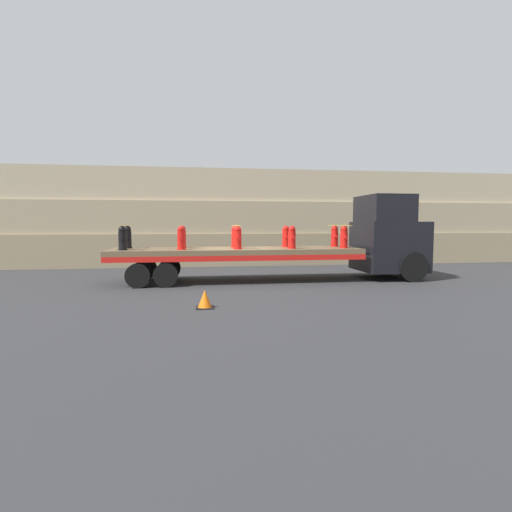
{
  "coord_description": "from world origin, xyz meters",
  "views": [
    {
      "loc": [
        -1.5,
        -15.31,
        2.23
      ],
      "look_at": [
        0.77,
        0.0,
        0.97
      ],
      "focal_mm": 28.0,
      "sensor_mm": 36.0,
      "label": 1
    }
  ],
  "objects_px": {
    "fire_hydrant_black_near_0": "(122,238)",
    "fire_hydrant_red_far_3": "(286,237)",
    "truck_cab": "(390,238)",
    "fire_hydrant_red_near_1": "(181,238)",
    "fire_hydrant_red_near_4": "(344,237)",
    "fire_hydrant_black_far_0": "(128,237)",
    "fire_hydrant_red_near_3": "(292,237)",
    "fire_hydrant_red_far_1": "(182,237)",
    "flatbed_trailer": "(224,254)",
    "fire_hydrant_red_far_4": "(335,236)",
    "traffic_cone": "(205,299)",
    "fire_hydrant_red_far_2": "(235,237)",
    "fire_hydrant_red_near_2": "(238,238)"
  },
  "relations": [
    {
      "from": "fire_hydrant_black_near_0",
      "to": "traffic_cone",
      "type": "bearing_deg",
      "value": -56.52
    },
    {
      "from": "flatbed_trailer",
      "to": "fire_hydrant_red_near_4",
      "type": "height_order",
      "value": "fire_hydrant_red_near_4"
    },
    {
      "from": "fire_hydrant_red_far_1",
      "to": "fire_hydrant_red_near_3",
      "type": "relative_size",
      "value": 1.0
    },
    {
      "from": "fire_hydrant_red_near_2",
      "to": "fire_hydrant_red_far_4",
      "type": "xyz_separation_m",
      "value": [
        4.13,
        1.07,
        0.0
      ]
    },
    {
      "from": "flatbed_trailer",
      "to": "fire_hydrant_black_near_0",
      "type": "relative_size",
      "value": 10.93
    },
    {
      "from": "fire_hydrant_red_far_2",
      "to": "fire_hydrant_red_far_4",
      "type": "bearing_deg",
      "value": 0.0
    },
    {
      "from": "fire_hydrant_black_near_0",
      "to": "fire_hydrant_red_far_3",
      "type": "xyz_separation_m",
      "value": [
        6.2,
        1.07,
        0.0
      ]
    },
    {
      "from": "fire_hydrant_red_near_1",
      "to": "traffic_cone",
      "type": "xyz_separation_m",
      "value": [
        0.75,
        -4.26,
        -1.47
      ]
    },
    {
      "from": "fire_hydrant_black_far_0",
      "to": "flatbed_trailer",
      "type": "bearing_deg",
      "value": -8.36
    },
    {
      "from": "fire_hydrant_black_near_0",
      "to": "fire_hydrant_red_near_4",
      "type": "distance_m",
      "value": 8.27
    },
    {
      "from": "fire_hydrant_black_near_0",
      "to": "fire_hydrant_red_far_3",
      "type": "height_order",
      "value": "same"
    },
    {
      "from": "flatbed_trailer",
      "to": "fire_hydrant_red_far_3",
      "type": "bearing_deg",
      "value": 11.89
    },
    {
      "from": "fire_hydrant_black_far_0",
      "to": "fire_hydrant_red_near_3",
      "type": "bearing_deg",
      "value": -9.82
    },
    {
      "from": "fire_hydrant_black_near_0",
      "to": "fire_hydrant_black_far_0",
      "type": "xyz_separation_m",
      "value": [
        0.0,
        1.07,
        0.0
      ]
    },
    {
      "from": "flatbed_trailer",
      "to": "fire_hydrant_red_near_4",
      "type": "bearing_deg",
      "value": -6.63
    },
    {
      "from": "fire_hydrant_red_far_1",
      "to": "fire_hydrant_red_far_3",
      "type": "distance_m",
      "value": 4.13
    },
    {
      "from": "truck_cab",
      "to": "fire_hydrant_red_near_3",
      "type": "bearing_deg",
      "value": -172.77
    },
    {
      "from": "fire_hydrant_red_far_2",
      "to": "fire_hydrant_red_near_4",
      "type": "xyz_separation_m",
      "value": [
        4.13,
        -1.07,
        0.0
      ]
    },
    {
      "from": "fire_hydrant_red_near_1",
      "to": "fire_hydrant_red_near_3",
      "type": "bearing_deg",
      "value": 0.0
    },
    {
      "from": "fire_hydrant_red_far_1",
      "to": "fire_hydrant_red_near_4",
      "type": "distance_m",
      "value": 6.29
    },
    {
      "from": "truck_cab",
      "to": "flatbed_trailer",
      "type": "xyz_separation_m",
      "value": [
        -6.78,
        0.0,
        -0.6
      ]
    },
    {
      "from": "fire_hydrant_red_far_2",
      "to": "fire_hydrant_red_near_3",
      "type": "distance_m",
      "value": 2.33
    },
    {
      "from": "flatbed_trailer",
      "to": "fire_hydrant_red_far_1",
      "type": "xyz_separation_m",
      "value": [
        -1.59,
        0.54,
        0.65
      ]
    },
    {
      "from": "truck_cab",
      "to": "fire_hydrant_red_near_3",
      "type": "xyz_separation_m",
      "value": [
        -4.23,
        -0.54,
        0.05
      ]
    },
    {
      "from": "fire_hydrant_black_far_0",
      "to": "fire_hydrant_red_near_4",
      "type": "height_order",
      "value": "same"
    },
    {
      "from": "fire_hydrant_black_near_0",
      "to": "fire_hydrant_black_far_0",
      "type": "bearing_deg",
      "value": 90.0
    },
    {
      "from": "flatbed_trailer",
      "to": "fire_hydrant_red_far_2",
      "type": "height_order",
      "value": "fire_hydrant_red_far_2"
    },
    {
      "from": "fire_hydrant_red_near_1",
      "to": "fire_hydrant_black_far_0",
      "type": "bearing_deg",
      "value": 152.57
    },
    {
      "from": "fire_hydrant_red_far_2",
      "to": "traffic_cone",
      "type": "relative_size",
      "value": 1.78
    },
    {
      "from": "fire_hydrant_black_near_0",
      "to": "fire_hydrant_red_far_2",
      "type": "relative_size",
      "value": 1.0
    },
    {
      "from": "fire_hydrant_red_far_1",
      "to": "fire_hydrant_red_far_2",
      "type": "distance_m",
      "value": 2.07
    },
    {
      "from": "fire_hydrant_red_near_1",
      "to": "fire_hydrant_red_near_4",
      "type": "distance_m",
      "value": 6.2
    },
    {
      "from": "truck_cab",
      "to": "fire_hydrant_red_near_2",
      "type": "height_order",
      "value": "truck_cab"
    },
    {
      "from": "flatbed_trailer",
      "to": "fire_hydrant_red_far_1",
      "type": "relative_size",
      "value": 10.93
    },
    {
      "from": "fire_hydrant_red_far_1",
      "to": "fire_hydrant_red_near_3",
      "type": "xyz_separation_m",
      "value": [
        4.13,
        -1.07,
        0.0
      ]
    },
    {
      "from": "truck_cab",
      "to": "fire_hydrant_red_near_1",
      "type": "bearing_deg",
      "value": -176.33
    },
    {
      "from": "fire_hydrant_red_near_1",
      "to": "fire_hydrant_red_far_4",
      "type": "relative_size",
      "value": 1.0
    },
    {
      "from": "truck_cab",
      "to": "fire_hydrant_black_far_0",
      "type": "distance_m",
      "value": 10.45
    },
    {
      "from": "fire_hydrant_red_far_1",
      "to": "fire_hydrant_red_far_4",
      "type": "height_order",
      "value": "same"
    },
    {
      "from": "traffic_cone",
      "to": "fire_hydrant_red_far_1",
      "type": "bearing_deg",
      "value": 98.03
    },
    {
      "from": "truck_cab",
      "to": "fire_hydrant_red_near_3",
      "type": "height_order",
      "value": "truck_cab"
    },
    {
      "from": "fire_hydrant_red_near_2",
      "to": "traffic_cone",
      "type": "distance_m",
      "value": 4.7
    },
    {
      "from": "flatbed_trailer",
      "to": "fire_hydrant_red_far_3",
      "type": "relative_size",
      "value": 10.93
    },
    {
      "from": "fire_hydrant_black_near_0",
      "to": "truck_cab",
      "type": "bearing_deg",
      "value": 2.94
    },
    {
      "from": "fire_hydrant_red_near_4",
      "to": "fire_hydrant_red_far_4",
      "type": "height_order",
      "value": "same"
    },
    {
      "from": "fire_hydrant_red_far_1",
      "to": "fire_hydrant_red_far_2",
      "type": "bearing_deg",
      "value": 0.0
    },
    {
      "from": "fire_hydrant_red_far_1",
      "to": "traffic_cone",
      "type": "distance_m",
      "value": 5.59
    },
    {
      "from": "fire_hydrant_red_near_3",
      "to": "fire_hydrant_red_far_3",
      "type": "relative_size",
      "value": 1.0
    },
    {
      "from": "truck_cab",
      "to": "fire_hydrant_black_near_0",
      "type": "distance_m",
      "value": 10.45
    },
    {
      "from": "fire_hydrant_red_far_3",
      "to": "fire_hydrant_red_near_4",
      "type": "relative_size",
      "value": 1.0
    }
  ]
}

